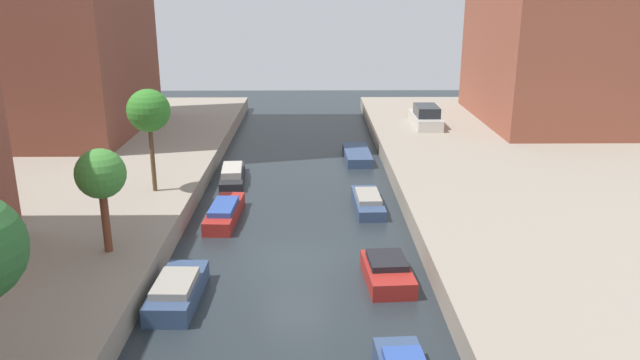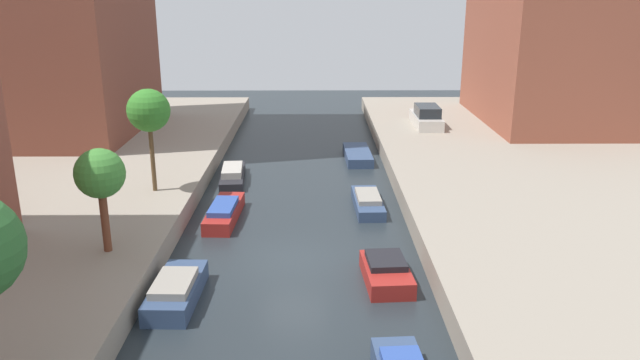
{
  "view_description": "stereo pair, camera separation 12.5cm",
  "coord_description": "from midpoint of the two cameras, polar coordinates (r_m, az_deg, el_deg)",
  "views": [
    {
      "loc": [
        0.71,
        -22.38,
        10.36
      ],
      "look_at": [
        1.09,
        8.01,
        0.83
      ],
      "focal_mm": 34.7,
      "sensor_mm": 36.0,
      "label": 1
    },
    {
      "loc": [
        0.83,
        -22.38,
        10.36
      ],
      "look_at": [
        1.09,
        8.01,
        0.83
      ],
      "focal_mm": 34.7,
      "sensor_mm": 36.0,
      "label": 2
    }
  ],
  "objects": [
    {
      "name": "ground_plane",
      "position": [
        24.67,
        -2.25,
        -7.43
      ],
      "size": [
        84.0,
        84.0,
        0.0
      ],
      "primitive_type": "plane",
      "color": "#232B30"
    },
    {
      "name": "low_block_right",
      "position": [
        47.82,
        20.99,
        10.25
      ],
      "size": [
        10.0,
        14.08,
        8.67
      ],
      "primitive_type": "cube",
      "color": "brown",
      "rests_on": "quay_right"
    },
    {
      "name": "street_tree_2",
      "position": [
        23.4,
        -19.49,
        0.44
      ],
      "size": [
        1.81,
        1.81,
        3.89
      ],
      "color": "brown",
      "rests_on": "quay_left"
    },
    {
      "name": "street_tree_3",
      "position": [
        29.77,
        -15.41,
        6.14
      ],
      "size": [
        1.99,
        1.99,
        4.89
      ],
      "color": "brown",
      "rests_on": "quay_left"
    },
    {
      "name": "parked_car",
      "position": [
        44.09,
        9.87,
        5.71
      ],
      "size": [
        1.74,
        4.71,
        1.48
      ],
      "color": "beige",
      "rests_on": "quay_right"
    },
    {
      "name": "moored_boat_left_2",
      "position": [
        22.04,
        -12.97,
        -9.89
      ],
      "size": [
        1.58,
        3.82,
        0.95
      ],
      "color": "#33476B",
      "rests_on": "ground_plane"
    },
    {
      "name": "moored_boat_left_3",
      "position": [
        28.98,
        -8.7,
        -2.95
      ],
      "size": [
        1.43,
        4.44,
        0.86
      ],
      "color": "maroon",
      "rests_on": "ground_plane"
    },
    {
      "name": "moored_boat_left_4",
      "position": [
        34.73,
        -7.95,
        0.49
      ],
      "size": [
        1.58,
        4.58,
        0.84
      ],
      "color": "#232328",
      "rests_on": "ground_plane"
    },
    {
      "name": "moored_boat_right_2",
      "position": [
        22.98,
        6.29,
        -8.45
      ],
      "size": [
        1.77,
        3.16,
        0.86
      ],
      "color": "maroon",
      "rests_on": "ground_plane"
    },
    {
      "name": "moored_boat_right_3",
      "position": [
        30.26,
        4.55,
        -2.02
      ],
      "size": [
        1.4,
        4.1,
        0.75
      ],
      "color": "#33476B",
      "rests_on": "ground_plane"
    },
    {
      "name": "moored_boat_right_4",
      "position": [
        38.77,
        3.58,
        2.32
      ],
      "size": [
        1.68,
        4.4,
        0.57
      ],
      "color": "#33476B",
      "rests_on": "ground_plane"
    }
  ]
}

